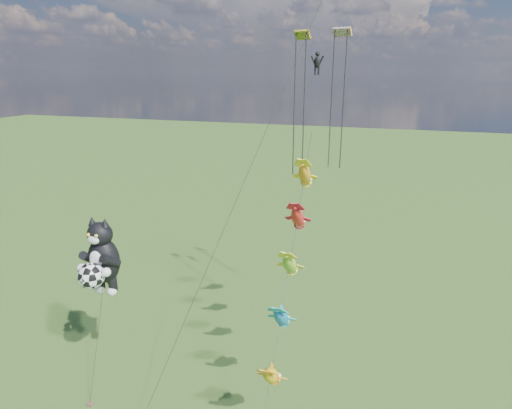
% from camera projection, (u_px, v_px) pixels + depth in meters
% --- Properties ---
extents(cat_kite_rig, '(2.35, 4.05, 11.39)m').
position_uv_depth(cat_kite_rig, '(100.00, 259.00, 26.38)').
color(cat_kite_rig, brown).
rests_on(cat_kite_rig, ground).
extents(fish_windsock_rig, '(1.32, 15.95, 15.89)m').
position_uv_depth(fish_windsock_rig, '(290.00, 265.00, 25.18)').
color(fish_windsock_rig, brown).
rests_on(fish_windsock_rig, ground).
extents(parafoil_rig, '(9.02, 15.71, 27.53)m').
position_uv_depth(parafoil_rig, '(314.00, 78.00, 27.54)').
color(parafoil_rig, brown).
rests_on(parafoil_rig, ground).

